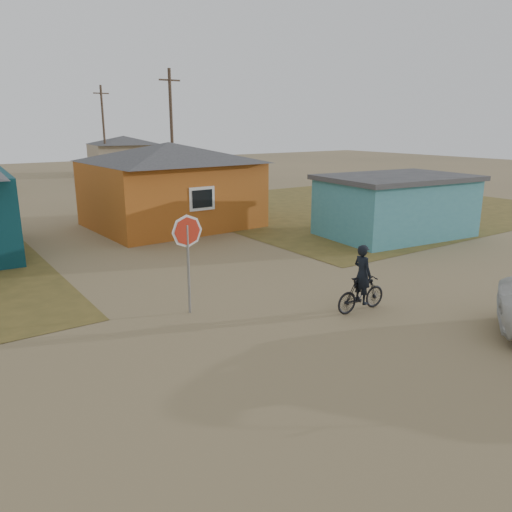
{
  "coord_description": "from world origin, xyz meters",
  "views": [
    {
      "loc": [
        -7.61,
        -7.54,
        4.72
      ],
      "look_at": [
        -0.27,
        3.0,
        1.3
      ],
      "focal_mm": 35.0,
      "sensor_mm": 36.0,
      "label": 1
    }
  ],
  "objects": [
    {
      "name": "ground",
      "position": [
        0.0,
        0.0,
        0.0
      ],
      "size": [
        120.0,
        120.0,
        0.0
      ],
      "primitive_type": "plane",
      "color": "#88744F"
    },
    {
      "name": "grass_ne",
      "position": [
        14.0,
        13.0,
        0.01
      ],
      "size": [
        20.0,
        18.0,
        0.0
      ],
      "primitive_type": "cube",
      "color": "brown",
      "rests_on": "ground"
    },
    {
      "name": "house_yellow",
      "position": [
        2.5,
        14.0,
        2.0
      ],
      "size": [
        7.72,
        6.76,
        3.9
      ],
      "color": "#AC571A",
      "rests_on": "ground"
    },
    {
      "name": "shed_turquoise",
      "position": [
        9.5,
        6.5,
        1.31
      ],
      "size": [
        6.71,
        4.93,
        2.6
      ],
      "color": "teal",
      "rests_on": "ground"
    },
    {
      "name": "house_beige_east",
      "position": [
        10.0,
        40.0,
        1.86
      ],
      "size": [
        6.95,
        6.05,
        3.6
      ],
      "color": "gray",
      "rests_on": "ground"
    },
    {
      "name": "utility_pole_near",
      "position": [
        6.5,
        22.0,
        4.14
      ],
      "size": [
        1.4,
        0.2,
        8.0
      ],
      "color": "#4C3B2E",
      "rests_on": "ground"
    },
    {
      "name": "utility_pole_far",
      "position": [
        7.5,
        38.0,
        4.14
      ],
      "size": [
        1.4,
        0.2,
        8.0
      ],
      "color": "#4C3B2E",
      "rests_on": "ground"
    },
    {
      "name": "stop_sign",
      "position": [
        -2.12,
        3.33,
        1.88
      ],
      "size": [
        0.79,
        0.34,
        2.56
      ],
      "color": "gray",
      "rests_on": "ground"
    },
    {
      "name": "cyclist",
      "position": [
        1.58,
        0.9,
        0.65
      ],
      "size": [
        1.59,
        0.58,
        1.77
      ],
      "color": "black",
      "rests_on": "ground"
    }
  ]
}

